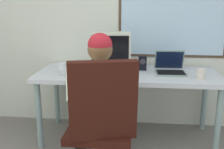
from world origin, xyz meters
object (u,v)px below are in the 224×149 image
object	(u,v)px
person_seated	(99,100)
desk	(128,79)
office_chair	(102,119)
wine_glass	(63,67)
laptop	(170,67)
coffee_mug	(201,74)
crt_monitor	(110,49)
desk_speaker	(142,63)

from	to	relation	value
person_seated	desk	bearing A→B (deg)	71.07
office_chair	wine_glass	world-z (taller)	office_chair
laptop	coffee_mug	bearing A→B (deg)	-41.48
crt_monitor	desk	bearing A→B (deg)	3.81
desk	office_chair	bearing A→B (deg)	-99.45
desk_speaker	person_seated	bearing A→B (deg)	-116.18
office_chair	coffee_mug	distance (m)	1.11
crt_monitor	laptop	xyz separation A→B (m)	(0.61, 0.06, -0.18)
crt_monitor	desk_speaker	size ratio (longest dim) A/B	2.80
coffee_mug	person_seated	bearing A→B (deg)	-155.07
crt_monitor	person_seated	bearing A→B (deg)	-92.97
wine_glass	coffee_mug	xyz separation A→B (m)	(1.32, 0.01, -0.04)
desk	crt_monitor	xyz separation A→B (m)	(-0.18, -0.01, 0.31)
office_chair	wine_glass	bearing A→B (deg)	125.01
office_chair	person_seated	distance (m)	0.29
desk_speaker	coffee_mug	size ratio (longest dim) A/B	1.48
office_chair	crt_monitor	bearing A→B (deg)	91.98
desk_speaker	desk	bearing A→B (deg)	-141.23
person_seated	desk_speaker	distance (m)	0.83
desk	person_seated	bearing A→B (deg)	-108.93
person_seated	wine_glass	distance (m)	0.62
office_chair	wine_glass	distance (m)	0.87
desk	crt_monitor	bearing A→B (deg)	-176.19
person_seated	crt_monitor	bearing A→B (deg)	87.03
office_chair	laptop	size ratio (longest dim) A/B	3.29
person_seated	laptop	bearing A→B (deg)	45.54
coffee_mug	desk	bearing A→B (deg)	164.80
desk	coffee_mug	xyz separation A→B (m)	(0.69, -0.19, 0.12)
wine_glass	laptop	bearing A→B (deg)	12.88
person_seated	desk_speaker	size ratio (longest dim) A/B	8.11
desk	crt_monitor	distance (m)	0.36
crt_monitor	desk_speaker	xyz separation A→B (m)	(0.33, 0.13, -0.17)
person_seated	coffee_mug	size ratio (longest dim) A/B	11.96
coffee_mug	desk_speaker	bearing A→B (deg)	150.48
crt_monitor	desk_speaker	distance (m)	0.39
office_chair	coffee_mug	xyz separation A→B (m)	(0.84, 0.70, 0.19)
desk	desk_speaker	distance (m)	0.24
desk	wine_glass	world-z (taller)	wine_glass
office_chair	person_seated	size ratio (longest dim) A/B	0.87
crt_monitor	office_chair	bearing A→B (deg)	-88.02
laptop	desk_speaker	bearing A→B (deg)	164.90
desk	coffee_mug	world-z (taller)	coffee_mug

